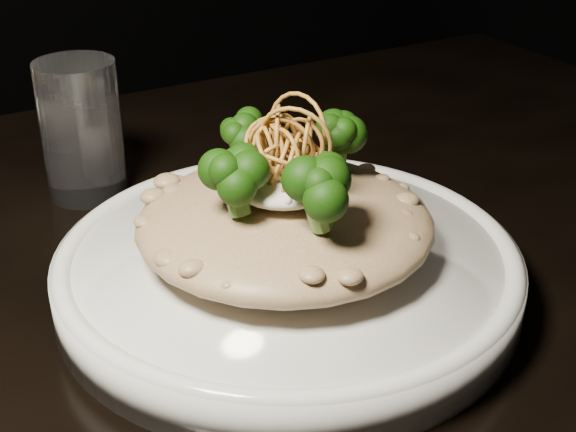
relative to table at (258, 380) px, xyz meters
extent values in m
cube|color=black|center=(0.00, 0.00, 0.06)|extent=(1.10, 0.80, 0.04)
cylinder|color=black|center=(0.48, 0.33, -0.31)|extent=(0.05, 0.05, 0.71)
cylinder|color=silver|center=(0.01, -0.02, 0.10)|extent=(0.29, 0.29, 0.03)
ellipsoid|color=brown|center=(0.01, -0.02, 0.13)|extent=(0.18, 0.18, 0.04)
ellipsoid|color=silver|center=(0.01, -0.02, 0.16)|extent=(0.06, 0.06, 0.02)
cylinder|color=white|center=(-0.05, 0.18, 0.14)|extent=(0.08, 0.08, 0.11)
camera|label=1|loc=(-0.20, -0.40, 0.37)|focal=50.00mm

